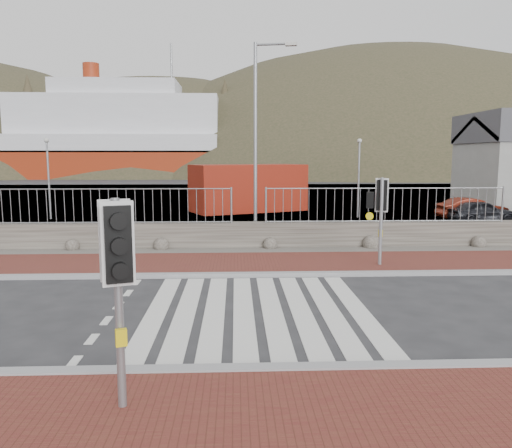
{
  "coord_description": "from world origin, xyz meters",
  "views": [
    {
      "loc": [
        -0.45,
        -10.06,
        3.21
      ],
      "look_at": [
        0.08,
        3.0,
        1.43
      ],
      "focal_mm": 35.0,
      "sensor_mm": 36.0,
      "label": 1
    }
  ],
  "objects_px": {
    "ferry": "(77,142)",
    "car_b": "(472,209)",
    "streetlight": "(259,133)",
    "car_a": "(481,211)",
    "shipping_container": "(248,188)",
    "traffic_signal_far": "(380,203)",
    "traffic_signal_near": "(117,260)"
  },
  "relations": [
    {
      "from": "streetlight",
      "to": "shipping_container",
      "type": "bearing_deg",
      "value": 101.19
    },
    {
      "from": "streetlight",
      "to": "car_b",
      "type": "xyz_separation_m",
      "value": [
        11.11,
        6.47,
        -3.48
      ]
    },
    {
      "from": "ferry",
      "to": "car_b",
      "type": "distance_m",
      "value": 64.63
    },
    {
      "from": "shipping_container",
      "to": "car_b",
      "type": "distance_m",
      "value": 12.18
    },
    {
      "from": "shipping_container",
      "to": "car_a",
      "type": "bearing_deg",
      "value": -49.86
    },
    {
      "from": "ferry",
      "to": "traffic_signal_near",
      "type": "distance_m",
      "value": 75.55
    },
    {
      "from": "car_a",
      "to": "car_b",
      "type": "height_order",
      "value": "car_b"
    },
    {
      "from": "traffic_signal_near",
      "to": "car_a",
      "type": "xyz_separation_m",
      "value": [
        13.44,
        17.77,
        -1.41
      ]
    },
    {
      "from": "ferry",
      "to": "shipping_container",
      "type": "xyz_separation_m",
      "value": [
        24.95,
        -48.64,
        -4.0
      ]
    },
    {
      "from": "traffic_signal_near",
      "to": "traffic_signal_far",
      "type": "relative_size",
      "value": 1.04
    },
    {
      "from": "traffic_signal_near",
      "to": "car_a",
      "type": "height_order",
      "value": "traffic_signal_near"
    },
    {
      "from": "ferry",
      "to": "car_b",
      "type": "bearing_deg",
      "value": -55.88
    },
    {
      "from": "ferry",
      "to": "car_a",
      "type": "height_order",
      "value": "ferry"
    },
    {
      "from": "streetlight",
      "to": "shipping_container",
      "type": "xyz_separation_m",
      "value": [
        -0.09,
        11.19,
        -2.68
      ]
    },
    {
      "from": "traffic_signal_far",
      "to": "car_a",
      "type": "xyz_separation_m",
      "value": [
        7.85,
        9.67,
        -1.34
      ]
    },
    {
      "from": "traffic_signal_far",
      "to": "shipping_container",
      "type": "height_order",
      "value": "shipping_container"
    },
    {
      "from": "streetlight",
      "to": "car_b",
      "type": "height_order",
      "value": "streetlight"
    },
    {
      "from": "streetlight",
      "to": "car_a",
      "type": "distance_m",
      "value": 12.98
    },
    {
      "from": "traffic_signal_far",
      "to": "car_a",
      "type": "distance_m",
      "value": 12.53
    },
    {
      "from": "traffic_signal_near",
      "to": "shipping_container",
      "type": "height_order",
      "value": "shipping_container"
    },
    {
      "from": "traffic_signal_near",
      "to": "shipping_container",
      "type": "xyz_separation_m",
      "value": [
        2.19,
        23.32,
        -0.59
      ]
    },
    {
      "from": "ferry",
      "to": "traffic_signal_near",
      "type": "xyz_separation_m",
      "value": [
        22.76,
        -71.96,
        -3.41
      ]
    },
    {
      "from": "shipping_container",
      "to": "traffic_signal_far",
      "type": "bearing_deg",
      "value": -101.01
    },
    {
      "from": "traffic_signal_far",
      "to": "car_b",
      "type": "distance_m",
      "value": 13.15
    },
    {
      "from": "ferry",
      "to": "traffic_signal_far",
      "type": "relative_size",
      "value": 19.19
    },
    {
      "from": "shipping_container",
      "to": "streetlight",
      "type": "bearing_deg",
      "value": -113.13
    },
    {
      "from": "car_a",
      "to": "car_b",
      "type": "xyz_separation_m",
      "value": [
        -0.05,
        0.83,
        0.02
      ]
    },
    {
      "from": "traffic_signal_near",
      "to": "car_b",
      "type": "distance_m",
      "value": 22.97
    },
    {
      "from": "ferry",
      "to": "car_a",
      "type": "xyz_separation_m",
      "value": [
        36.2,
        -54.19,
        -4.82
      ]
    },
    {
      "from": "streetlight",
      "to": "car_a",
      "type": "height_order",
      "value": "streetlight"
    },
    {
      "from": "shipping_container",
      "to": "car_b",
      "type": "height_order",
      "value": "shipping_container"
    },
    {
      "from": "car_a",
      "to": "car_b",
      "type": "relative_size",
      "value": 0.93
    }
  ]
}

